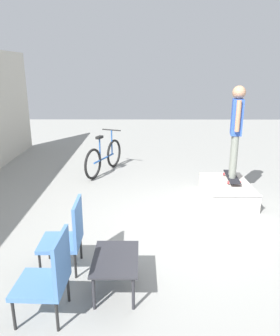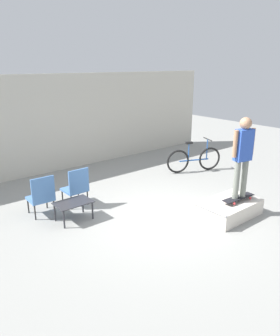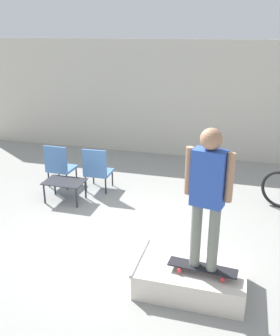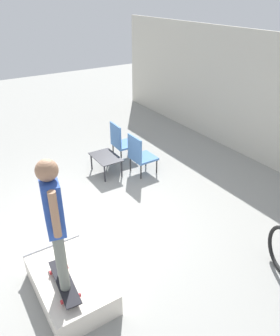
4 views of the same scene
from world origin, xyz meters
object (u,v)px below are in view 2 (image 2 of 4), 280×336
Objects in this scene: skateboard_on_ramp at (238,198)px; patio_chair_right at (76,186)px; person_skater at (243,151)px; patio_chair_left at (42,195)px; coffee_table at (73,204)px; skate_ramp_box at (229,208)px; bicycle at (194,159)px.

patio_chair_right is (-2.52, 2.78, 0.06)m from skateboard_on_ramp.
person_skater reaches higher than patio_chair_left.
skate_ramp_box is at bearing -35.71° from coffee_table.
bicycle is at bearing 64.05° from skateboard_on_ramp.
patio_chair_right is at bearing 143.94° from person_skater.
patio_chair_right is (0.43, 0.64, 0.13)m from coffee_table.
patio_chair_right is (0.87, -0.00, 0.00)m from patio_chair_left.
bicycle is at bearing 71.16° from person_skater.
bicycle reaches higher than skate_ramp_box.
patio_chair_right is at bearing 131.70° from skate_ramp_box.
patio_chair_left is (-3.39, 2.78, 0.06)m from skateboard_on_ramp.
skate_ramp_box is 0.32m from skateboard_on_ramp.
coffee_table is at bearing 155.88° from person_skater.
person_skater is 4.50m from patio_chair_left.
person_skater is 1.88× the size of patio_chair_right.
bicycle is (1.63, 2.77, -1.11)m from person_skater.
person_skater is 2.27× the size of coffee_table.
skate_ramp_box is 3.58m from patio_chair_right.
person_skater is 3.82m from coffee_table.
coffee_table is 0.79m from patio_chair_right.
skateboard_on_ramp is 1.12× the size of coffee_table.
coffee_table reaches higher than skate_ramp_box.
patio_chair_right is at bearing -157.94° from bicycle.
skateboard_on_ramp is 0.93× the size of patio_chair_right.
coffee_table is 4.63m from bicycle.
coffee_table is (-2.96, 2.13, -1.14)m from person_skater.
skateboard_on_ramp is at bearing 142.73° from patio_chair_left.
coffee_table is at bearing 148.77° from skateboard_on_ramp.
patio_chair_left reaches higher than coffee_table.
skate_ramp_box is 1.49× the size of patio_chair_left.
bicycle is at bearing 178.60° from patio_chair_right.
skate_ramp_box is at bearing 142.65° from patio_chair_left.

